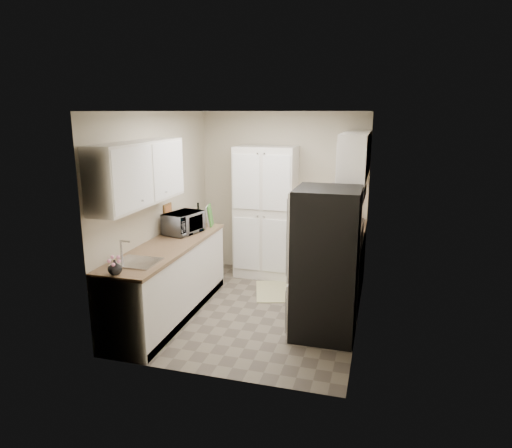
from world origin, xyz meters
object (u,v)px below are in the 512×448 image
Objects in this scene: pantry_cabinet at (266,212)px; toaster_oven at (351,219)px; refrigerator at (326,263)px; microwave at (184,223)px; wine_bottle at (198,216)px; electric_range at (335,272)px.

pantry_cabinet reaches higher than toaster_oven.
refrigerator is 3.33× the size of microwave.
wine_bottle is (0.06, 0.35, 0.02)m from microwave.
wine_bottle is 0.97× the size of toaster_oven.
wine_bottle is at bearing 177.39° from electric_range.
toaster_oven is (1.29, -0.17, 0.01)m from pantry_cabinet.
refrigerator is at bearing -91.08° from microwave.
microwave is at bearing 164.77° from refrigerator.
pantry_cabinet is 3.92× the size of microwave.
pantry_cabinet is 1.13m from wine_bottle.
refrigerator is (-0.03, -0.80, 0.37)m from electric_range.
pantry_cabinet is at bearing -20.38° from microwave.
wine_bottle is 2.15m from toaster_oven.
pantry_cabinet is 2.07m from refrigerator.
microwave reaches higher than toaster_oven.
pantry_cabinet reaches higher than refrigerator.
refrigerator is at bearing -25.09° from wine_bottle.
toaster_oven is (0.15, 1.56, 0.16)m from refrigerator.
refrigerator reaches higher than electric_range.
refrigerator is 2.04m from microwave.
toaster_oven is at bearing 18.06° from wine_bottle.
microwave reaches higher than electric_range.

